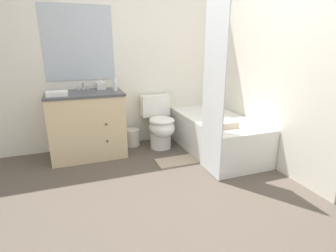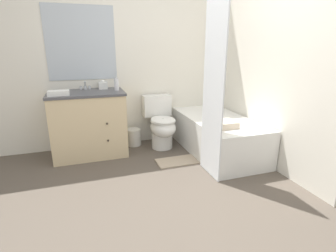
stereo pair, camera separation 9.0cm
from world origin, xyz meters
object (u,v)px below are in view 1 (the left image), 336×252
at_px(toilet, 160,124).
at_px(wastebasket, 132,137).
at_px(bath_towel_folded, 222,124).
at_px(bath_mat, 178,161).
at_px(sink_faucet, 83,87).
at_px(tissue_box, 101,86).
at_px(bathtub, 216,134).
at_px(soap_dispenser, 115,84).
at_px(hand_towel_folded, 57,94).
at_px(vanity_cabinet, 87,124).

distance_m(toilet, wastebasket, 0.46).
xyz_separation_m(bath_towel_folded, bath_mat, (-0.45, 0.24, -0.51)).
xyz_separation_m(sink_faucet, wastebasket, (0.61, -0.06, -0.75)).
relative_size(toilet, bath_towel_folded, 2.31).
xyz_separation_m(tissue_box, bath_towel_folded, (1.25, -1.03, -0.37)).
relative_size(bathtub, bath_mat, 2.75).
height_order(bathtub, tissue_box, tissue_box).
xyz_separation_m(tissue_box, soap_dispenser, (0.16, -0.17, 0.03)).
height_order(bathtub, wastebasket, bathtub).
height_order(hand_towel_folded, bath_towel_folded, hand_towel_folded).
distance_m(vanity_cabinet, soap_dispenser, 0.63).
bearing_deg(vanity_cabinet, bath_towel_folded, -30.03).
xyz_separation_m(vanity_cabinet, wastebasket, (0.61, 0.14, -0.31)).
relative_size(vanity_cabinet, hand_towel_folded, 3.95).
distance_m(bathtub, wastebasket, 1.19).
bearing_deg(tissue_box, hand_towel_folded, -147.73).
xyz_separation_m(toilet, soap_dispenser, (-0.59, 0.05, 0.58)).
relative_size(sink_faucet, tissue_box, 1.03).
relative_size(tissue_box, soap_dispenser, 0.76).
bearing_deg(toilet, soap_dispenser, 174.94).
distance_m(vanity_cabinet, toilet, 0.98).
distance_m(sink_faucet, bath_towel_folded, 1.85).
distance_m(sink_faucet, hand_towel_folded, 0.47).
distance_m(vanity_cabinet, tissue_box, 0.54).
relative_size(bathtub, tissue_box, 10.83).
height_order(wastebasket, bath_mat, wastebasket).
distance_m(bathtub, tissue_box, 1.68).
relative_size(wastebasket, bath_mat, 0.45).
bearing_deg(bath_mat, hand_towel_folded, 161.33).
distance_m(sink_faucet, toilet, 1.14).
distance_m(wastebasket, bath_mat, 0.87).
bearing_deg(bath_towel_folded, wastebasket, 130.89).
distance_m(vanity_cabinet, bathtub, 1.71).
distance_m(sink_faucet, soap_dispenser, 0.43).
distance_m(soap_dispenser, hand_towel_folded, 0.71).
distance_m(sink_faucet, bath_mat, 1.57).
distance_m(vanity_cabinet, sink_faucet, 0.49).
xyz_separation_m(toilet, wastebasket, (-0.36, 0.19, -0.22)).
bearing_deg(tissue_box, vanity_cabinet, -142.22).
distance_m(hand_towel_folded, bath_mat, 1.65).
bearing_deg(bath_mat, vanity_cabinet, 149.15).
distance_m(sink_faucet, bathtub, 1.87).
relative_size(toilet, hand_towel_folded, 3.02).
height_order(toilet, bathtub, toilet).
distance_m(wastebasket, soap_dispenser, 0.84).
bearing_deg(hand_towel_folded, soap_dispenser, 13.46).
distance_m(wastebasket, hand_towel_folded, 1.23).
bearing_deg(soap_dispenser, bath_mat, -44.01).
relative_size(vanity_cabinet, tissue_box, 6.73).
bearing_deg(vanity_cabinet, bath_mat, -30.85).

